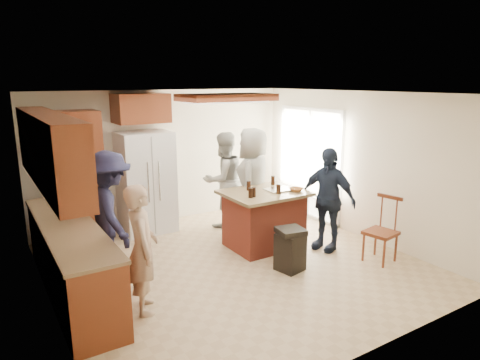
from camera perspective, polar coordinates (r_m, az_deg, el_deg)
room_shell at (r=10.16m, az=15.71°, el=2.45°), size 8.00×5.20×5.00m
person_front_left at (r=5.12m, az=-12.91°, el=-8.96°), size 0.54×0.65×1.54m
person_behind_left at (r=7.88m, az=-2.18°, el=0.03°), size 0.91×0.62×1.76m
person_behind_right at (r=7.49m, az=1.74°, el=-0.19°), size 1.08×1.06×1.88m
person_side_right at (r=6.93m, az=11.54°, el=-2.50°), size 0.75×1.07×1.66m
person_counter at (r=6.18m, az=-16.90°, el=-4.33°), size 0.54×1.14×1.75m
left_cabinetry at (r=5.76m, az=-22.48°, el=-5.23°), size 0.64×3.00×2.30m
back_wall_units at (r=7.55m, az=-18.39°, el=2.64°), size 1.80×0.60×2.45m
refrigerator at (r=7.79m, az=-12.41°, el=-0.29°), size 0.90×0.76×1.80m
kitchen_island at (r=7.00m, az=3.22°, el=-5.15°), size 1.28×1.03×0.93m
island_items at (r=6.88m, az=4.88°, el=-1.17°), size 1.01×0.72×0.15m
trash_bin at (r=6.23m, az=6.71°, el=-9.13°), size 0.42×0.42×0.63m
spindle_chair at (r=6.78m, az=18.34°, el=-6.64°), size 0.49×0.49×0.99m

